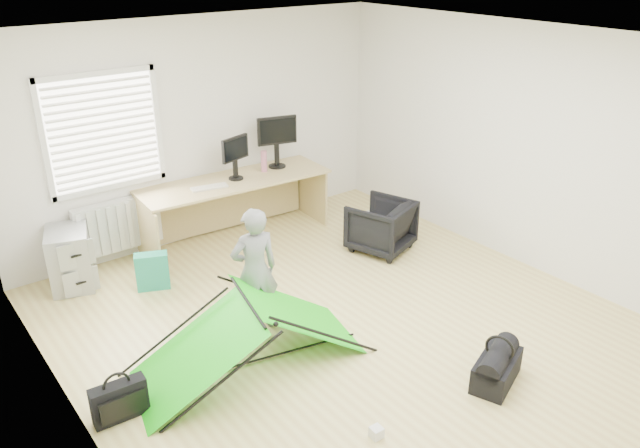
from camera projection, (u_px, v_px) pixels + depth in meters
ground at (345, 325)px, 6.13m from camera, size 5.50×5.50×0.00m
back_wall at (202, 131)px, 7.56m from camera, size 5.00×0.02×2.70m
window at (103, 132)px, 6.78m from camera, size 1.20×0.06×1.20m
radiator at (118, 225)px, 7.20m from camera, size 1.00×0.12×0.60m
desk at (236, 210)px, 7.74m from camera, size 2.40×0.90×0.80m
filing_cabinet at (70, 258)px, 6.71m from camera, size 0.58×0.67×0.66m
monitor_left at (235, 164)px, 7.51m from camera, size 0.42×0.20×0.39m
monitor_right at (277, 149)px, 7.90m from camera, size 0.52×0.24×0.49m
keyboard at (209, 187)px, 7.31m from camera, size 0.45×0.23×0.02m
thermos at (264, 161)px, 7.79m from camera, size 0.10×0.10×0.27m
office_chair at (381, 226)px, 7.52m from camera, size 0.85×0.86×0.63m
person at (255, 270)px, 5.85m from camera, size 0.51×0.38×1.26m
kite at (249, 333)px, 5.45m from camera, size 2.21×1.34×0.64m
storage_crate at (373, 228)px, 7.84m from camera, size 0.58×0.43×0.31m
tote_bag at (152, 271)px, 6.71m from camera, size 0.38×0.28×0.41m
laptop_bag at (119, 401)px, 4.88m from camera, size 0.44×0.16×0.32m
white_box at (376, 432)px, 4.73m from camera, size 0.09×0.09×0.09m
duffel_bag at (496, 370)px, 5.29m from camera, size 0.62×0.46×0.24m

